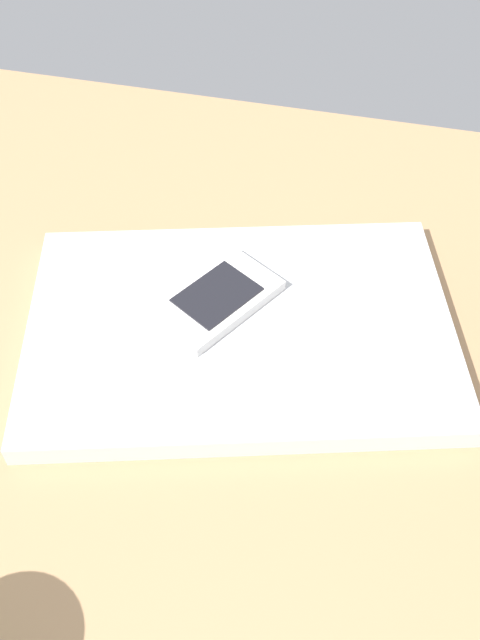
# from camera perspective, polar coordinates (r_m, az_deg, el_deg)

# --- Properties ---
(desk_surface) EXTENTS (1.20, 0.80, 0.03)m
(desk_surface) POSITION_cam_1_polar(r_m,az_deg,el_deg) (0.55, -2.92, -6.63)
(desk_surface) COLOR #9E7751
(desk_surface) RESTS_ON ground
(laptop_closed) EXTENTS (0.39, 0.31, 0.02)m
(laptop_closed) POSITION_cam_1_polar(r_m,az_deg,el_deg) (0.57, 0.00, -0.70)
(laptop_closed) COLOR #B7BABC
(laptop_closed) RESTS_ON desk_surface
(cell_phone_on_laptop) EXTENTS (0.10, 0.12, 0.01)m
(cell_phone_on_laptop) POSITION_cam_1_polar(r_m,az_deg,el_deg) (0.57, -1.87, 1.74)
(cell_phone_on_laptop) COLOR silver
(cell_phone_on_laptop) RESTS_ON laptop_closed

